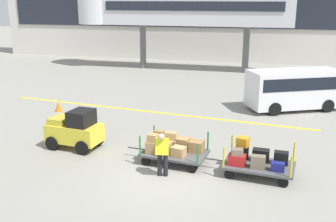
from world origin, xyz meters
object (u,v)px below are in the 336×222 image
(baggage_cart_lead, at_px, (172,147))
(baggage_cart_middle, at_px, (256,160))
(baggage_tug, at_px, (75,130))
(shuttle_van, at_px, (294,87))
(baggage_handler, at_px, (162,152))
(safety_cone_near, at_px, (59,106))

(baggage_cart_lead, relative_size, baggage_cart_middle, 1.00)
(baggage_tug, bearing_deg, baggage_cart_lead, -5.50)
(baggage_tug, height_order, baggage_cart_lead, baggage_tug)
(baggage_tug, height_order, shuttle_van, shuttle_van)
(baggage_cart_lead, bearing_deg, baggage_handler, -90.27)
(baggage_cart_middle, bearing_deg, baggage_tug, 173.92)
(baggage_cart_lead, height_order, safety_cone_near, baggage_cart_lead)
(baggage_cart_middle, bearing_deg, baggage_cart_lead, 173.13)
(shuttle_van, bearing_deg, baggage_cart_lead, -118.19)
(baggage_tug, relative_size, shuttle_van, 0.43)
(safety_cone_near, bearing_deg, baggage_cart_middle, -27.16)
(baggage_handler, distance_m, safety_cone_near, 9.67)
(baggage_tug, height_order, safety_cone_near, baggage_tug)
(baggage_cart_middle, distance_m, baggage_handler, 3.17)
(baggage_cart_lead, xyz_separation_m, baggage_handler, (-0.01, -1.28, 0.31))
(baggage_cart_middle, height_order, shuttle_van, shuttle_van)
(baggage_tug, distance_m, baggage_cart_lead, 4.05)
(shuttle_van, xyz_separation_m, safety_cone_near, (-11.90, -3.49, -0.96))
(baggage_cart_lead, distance_m, shuttle_van, 9.61)
(baggage_cart_lead, relative_size, safety_cone_near, 5.57)
(baggage_cart_middle, bearing_deg, baggage_handler, -163.03)
(baggage_cart_middle, bearing_deg, shuttle_van, 80.21)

